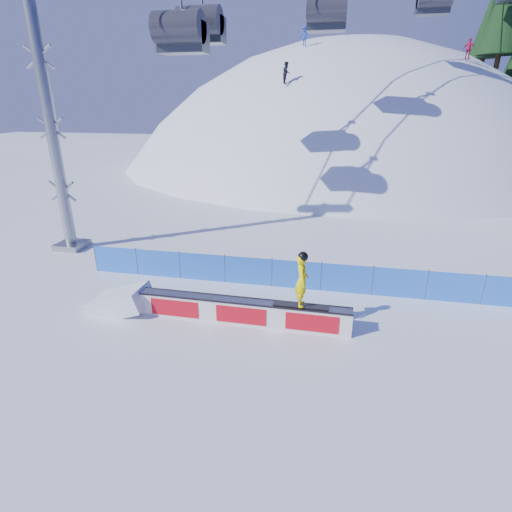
# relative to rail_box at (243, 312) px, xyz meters

# --- Properties ---
(ground) EXTENTS (160.00, 160.00, 0.00)m
(ground) POSITION_rel_rail_box_xyz_m (3.50, -1.40, -0.43)
(ground) COLOR white
(ground) RESTS_ON ground
(snow_hill) EXTENTS (64.00, 64.00, 64.00)m
(snow_hill) POSITION_rel_rail_box_xyz_m (3.50, 40.60, -18.43)
(snow_hill) COLOR white
(snow_hill) RESTS_ON ground
(safety_fence) EXTENTS (22.05, 0.05, 1.30)m
(safety_fence) POSITION_rel_rail_box_xyz_m (3.50, 3.10, 0.17)
(safety_fence) COLOR blue
(safety_fence) RESTS_ON ground
(rail_box) EXTENTS (7.36, 0.58, 0.88)m
(rail_box) POSITION_rel_rail_box_xyz_m (0.00, 0.00, 0.00)
(rail_box) COLOR white
(rail_box) RESTS_ON ground
(snow_ramp) EXTENTS (2.18, 1.37, 1.35)m
(snow_ramp) POSITION_rel_rail_box_xyz_m (-4.60, 0.04, -0.43)
(snow_ramp) COLOR white
(snow_ramp) RESTS_ON ground
(snowboarder) EXTENTS (1.82, 0.70, 1.90)m
(snowboarder) POSITION_rel_rail_box_xyz_m (1.98, -0.02, 1.38)
(snowboarder) COLOR black
(snowboarder) RESTS_ON rail_box
(distant_skiers) EXTENTS (20.91, 8.05, 6.22)m
(distant_skiers) POSITION_rel_rail_box_xyz_m (5.74, 28.19, 10.28)
(distant_skiers) COLOR black
(distant_skiers) RESTS_ON ground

